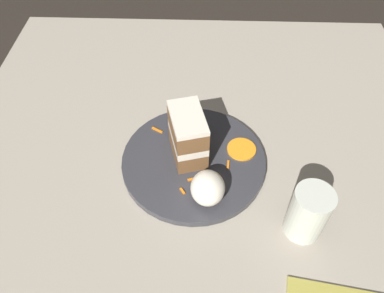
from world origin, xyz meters
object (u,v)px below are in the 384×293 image
(plate, at_px, (192,161))
(cream_dollop, at_px, (206,188))
(cake_slice, at_px, (186,135))
(orange_garnish, at_px, (240,149))
(drinking_glass, at_px, (305,215))

(plate, distance_m, cream_dollop, 0.10)
(plate, relative_size, cream_dollop, 4.17)
(cake_slice, bearing_deg, orange_garnish, 171.18)
(orange_garnish, relative_size, drinking_glass, 0.56)
(cream_dollop, bearing_deg, orange_garnish, -30.87)
(plate, bearing_deg, cake_slice, 39.29)
(plate, relative_size, drinking_glass, 2.71)
(plate, distance_m, cake_slice, 0.06)
(cake_slice, height_order, orange_garnish, cake_slice)
(cake_slice, bearing_deg, plate, 114.36)
(cake_slice, bearing_deg, drinking_glass, 128.70)
(plate, xyz_separation_m, cake_slice, (0.01, 0.01, 0.06))
(cake_slice, distance_m, orange_garnish, 0.12)
(plate, height_order, drinking_glass, drinking_glass)
(plate, xyz_separation_m, drinking_glass, (-0.13, -0.19, 0.04))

